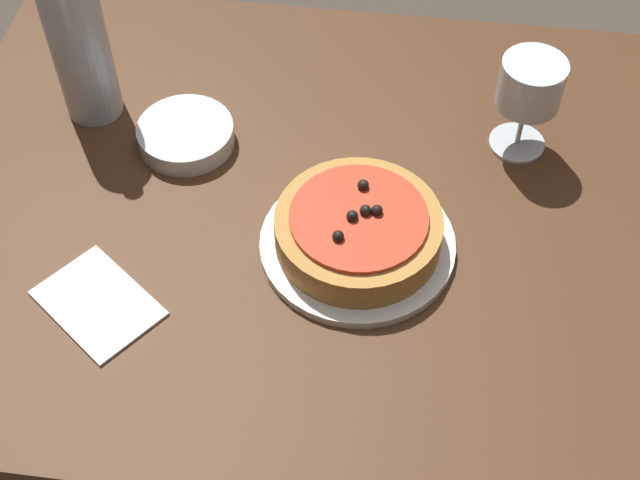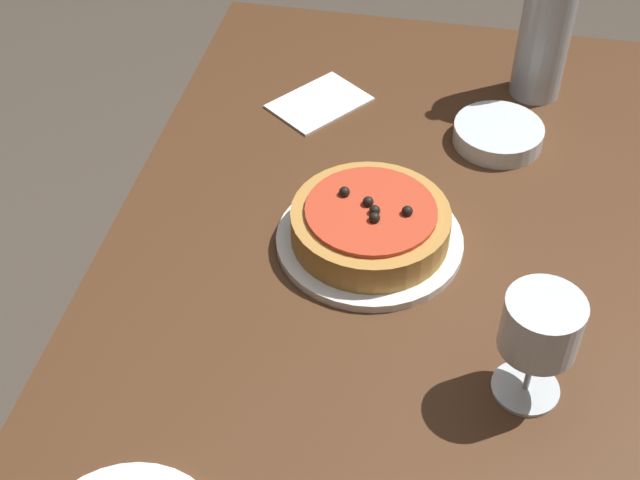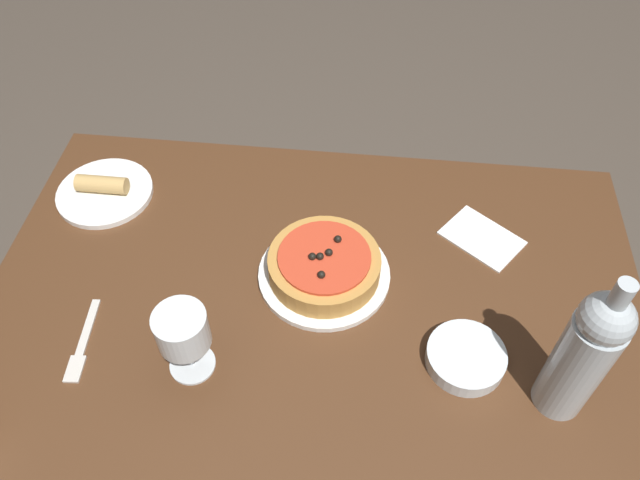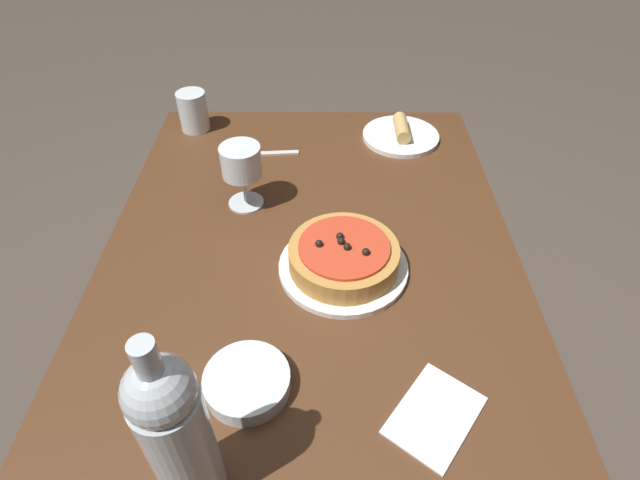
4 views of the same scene
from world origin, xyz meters
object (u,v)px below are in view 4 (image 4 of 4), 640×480
object	(u,v)px
dining_table	(310,301)
fork	(261,154)
side_plate	(401,134)
wine_bottle	(176,433)
pizza	(344,256)
water_cup	(193,111)
dinner_plate	(343,267)
side_bowl	(247,382)
wine_glass	(241,164)

from	to	relation	value
dining_table	fork	size ratio (longest dim) A/B	7.29
side_plate	wine_bottle	bearing A→B (deg)	-22.75
pizza	water_cup	xyz separation A→B (m)	(-0.52, -0.37, 0.01)
side_plate	dinner_plate	bearing A→B (deg)	-18.86
water_cup	fork	bearing A→B (deg)	55.94
dining_table	water_cup	distance (m)	0.61
dining_table	pizza	distance (m)	0.16
dinner_plate	side_bowl	distance (m)	0.29
fork	dinner_plate	bearing A→B (deg)	111.57
dining_table	pizza	world-z (taller)	pizza
side_bowl	fork	bearing A→B (deg)	-176.47
dinner_plate	wine_glass	bearing A→B (deg)	-133.81
water_cup	dinner_plate	bearing A→B (deg)	36.01
fork	side_bowl	bearing A→B (deg)	89.12
wine_bottle	fork	bearing A→B (deg)	179.24
pizza	wine_glass	bearing A→B (deg)	-133.81
side_plate	water_cup	bearing A→B (deg)	-94.82
dinner_plate	water_cup	distance (m)	0.64
wine_bottle	fork	xyz separation A→B (m)	(-0.78, 0.01, -0.14)
water_cup	side_plate	world-z (taller)	water_cup
side_bowl	side_plate	world-z (taller)	side_plate
dining_table	wine_glass	bearing A→B (deg)	-142.13
water_cup	side_bowl	bearing A→B (deg)	16.28
side_bowl	dining_table	bearing A→B (deg)	161.65
wine_bottle	water_cup	world-z (taller)	wine_bottle
pizza	water_cup	world-z (taller)	water_cup
side_bowl	pizza	bearing A→B (deg)	148.83
fork	side_plate	world-z (taller)	side_plate
fork	wine_glass	bearing A→B (deg)	81.23
dining_table	water_cup	bearing A→B (deg)	-148.15
fork	pizza	bearing A→B (deg)	111.57
wine_bottle	side_bowl	xyz separation A→B (m)	(-0.14, 0.05, -0.13)
water_cup	fork	xyz separation A→B (m)	(0.12, 0.18, -0.05)
dinner_plate	side_plate	distance (m)	0.50
wine_glass	fork	size ratio (longest dim) A/B	0.87
side_bowl	side_plate	distance (m)	0.78
pizza	wine_bottle	world-z (taller)	wine_bottle
wine_glass	wine_bottle	xyz separation A→B (m)	(0.59, 0.00, 0.04)
side_plate	pizza	bearing A→B (deg)	-18.86
fork	side_plate	xyz separation A→B (m)	(-0.08, 0.35, 0.01)
dinner_plate	water_cup	world-z (taller)	water_cup
wine_bottle	fork	world-z (taller)	wine_bottle
dinner_plate	fork	size ratio (longest dim) A/B	1.49
dinner_plate	fork	world-z (taller)	dinner_plate
water_cup	side_plate	bearing A→B (deg)	85.18
wine_glass	fork	distance (m)	0.22
pizza	water_cup	bearing A→B (deg)	-143.99
side_bowl	wine_bottle	bearing A→B (deg)	-19.31
wine_bottle	side_bowl	world-z (taller)	wine_bottle
wine_glass	side_bowl	world-z (taller)	wine_glass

